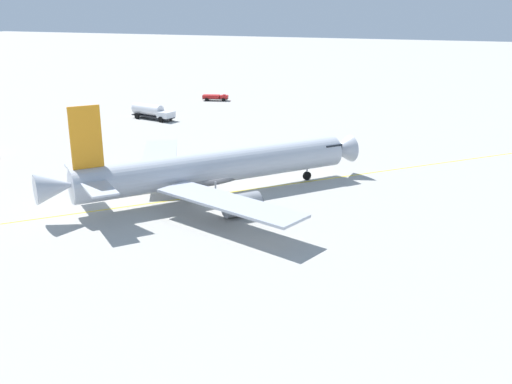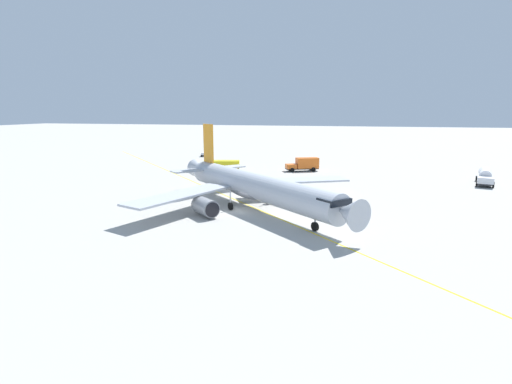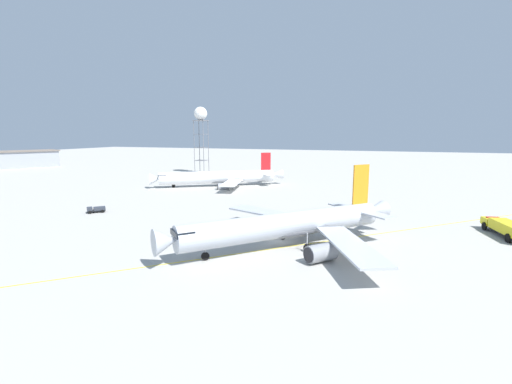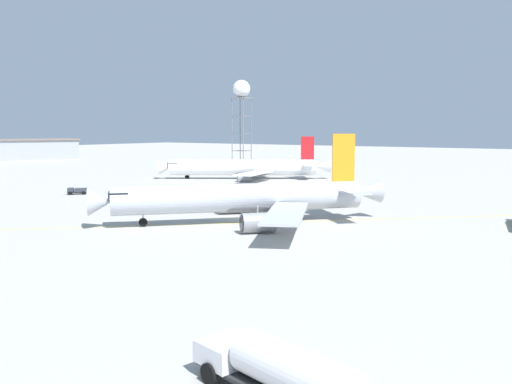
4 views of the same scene
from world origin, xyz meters
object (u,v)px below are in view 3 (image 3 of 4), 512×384
at_px(airliner_main, 289,226).
at_px(fire_tender_truck, 507,228).
at_px(airliner_secondary, 219,178).
at_px(radar_tower, 201,117).
at_px(baggage_truck_truck, 96,209).

height_order(airliner_main, fire_tender_truck, airliner_main).
height_order(airliner_secondary, radar_tower, radar_tower).
distance_m(airliner_main, fire_tender_truck, 36.20).
bearing_deg(airliner_main, fire_tender_truck, 160.11).
relative_size(fire_tender_truck, radar_tower, 0.41).
height_order(fire_tender_truck, baggage_truck_truck, fire_tender_truck).
bearing_deg(radar_tower, airliner_secondary, 127.03).
distance_m(airliner_main, radar_tower, 103.97).
distance_m(baggage_truck_truck, radar_tower, 79.48).
relative_size(baggage_truck_truck, radar_tower, 0.14).
distance_m(airliner_main, baggage_truck_truck, 45.17).
height_order(airliner_secondary, baggage_truck_truck, airliner_secondary).
relative_size(airliner_secondary, fire_tender_truck, 3.32).
xyz_separation_m(airliner_secondary, baggage_truck_truck, (7.54, 43.78, -1.94)).
distance_m(fire_tender_truck, radar_tower, 115.00).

